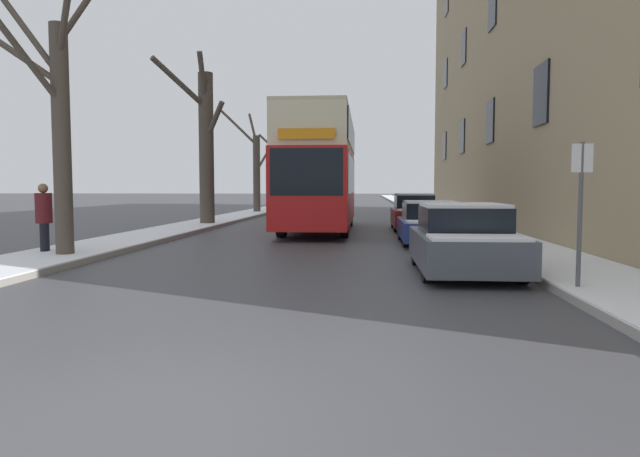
{
  "coord_description": "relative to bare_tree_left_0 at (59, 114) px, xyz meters",
  "views": [
    {
      "loc": [
        1.61,
        -3.99,
        1.7
      ],
      "look_at": [
        0.2,
        13.3,
        0.46
      ],
      "focal_mm": 32.0,
      "sensor_mm": 36.0,
      "label": 1
    }
  ],
  "objects": [
    {
      "name": "ground_plane",
      "position": [
        5.46,
        -8.72,
        -3.4
      ],
      "size": [
        320.0,
        320.0,
        0.0
      ],
      "primitive_type": "plane",
      "color": "#424247"
    },
    {
      "name": "sidewalk_left",
      "position": [
        -0.25,
        44.28,
        -3.32
      ],
      "size": [
        2.19,
        130.0,
        0.16
      ],
      "color": "gray",
      "rests_on": "ground"
    },
    {
      "name": "sidewalk_right",
      "position": [
        11.17,
        44.28,
        -3.32
      ],
      "size": [
        2.19,
        130.0,
        0.16
      ],
      "color": "gray",
      "rests_on": "ground"
    },
    {
      "name": "terrace_facade_right",
      "position": [
        16.76,
        11.98,
        5.44
      ],
      "size": [
        9.1,
        39.82,
        17.68
      ],
      "color": "tan",
      "rests_on": "ground"
    },
    {
      "name": "bare_tree_left_0",
      "position": [
        0.0,
        0.0,
        0.0
      ],
      "size": [
        3.98,
        2.32,
        7.85
      ],
      "color": "#4C4238",
      "rests_on": "ground"
    },
    {
      "name": "bare_tree_left_1",
      "position": [
        0.07,
        11.76,
        0.22
      ],
      "size": [
        2.69,
        2.59,
        7.38
      ],
      "color": "#4C4238",
      "rests_on": "ground"
    },
    {
      "name": "bare_tree_left_2",
      "position": [
        -0.14,
        24.08,
        -0.44
      ],
      "size": [
        3.2,
        2.45,
        6.94
      ],
      "color": "#4C4238",
      "rests_on": "ground"
    },
    {
      "name": "bare_tree_left_3",
      "position": [
        -0.13,
        35.61,
        0.06
      ],
      "size": [
        2.92,
        3.59,
        7.12
      ],
      "color": "#4C4238",
      "rests_on": "ground"
    },
    {
      "name": "double_decker_bus",
      "position": [
        5.24,
        9.73,
        -0.86
      ],
      "size": [
        2.52,
        10.31,
        4.49
      ],
      "color": "red",
      "rests_on": "ground"
    },
    {
      "name": "parked_car_0",
      "position": [
        9.0,
        -1.24,
        -2.75
      ],
      "size": [
        1.85,
        3.95,
        1.39
      ],
      "color": "#474C56",
      "rests_on": "ground"
    },
    {
      "name": "parked_car_1",
      "position": [
        9.0,
        4.88,
        -2.79
      ],
      "size": [
        1.78,
        4.01,
        1.3
      ],
      "color": "navy",
      "rests_on": "ground"
    },
    {
      "name": "parked_car_2",
      "position": [
        9.0,
        10.65,
        -2.72
      ],
      "size": [
        1.73,
        4.29,
        1.47
      ],
      "color": "maroon",
      "rests_on": "ground"
    },
    {
      "name": "oncoming_van",
      "position": [
        2.73,
        24.88,
        -2.18
      ],
      "size": [
        1.91,
        4.82,
        2.26
      ],
      "color": "#9EA3AD",
      "rests_on": "ground"
    },
    {
      "name": "pedestrian_left_sidewalk",
      "position": [
        -0.78,
        0.58,
        -2.41
      ],
      "size": [
        0.39,
        0.39,
        1.81
      ],
      "rotation": [
        0.0,
        0.0,
        5.06
      ],
      "color": "black",
      "rests_on": "ground"
    },
    {
      "name": "street_sign_post",
      "position": [
        10.37,
        -3.59,
        -2.01
      ],
      "size": [
        0.32,
        0.07,
        2.41
      ],
      "color": "#4C4F54",
      "rests_on": "ground"
    }
  ]
}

